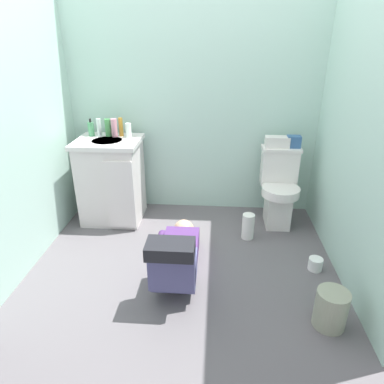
% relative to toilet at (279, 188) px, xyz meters
% --- Properties ---
extents(ground_plane, '(2.92, 2.95, 0.04)m').
position_rel_toilet_xyz_m(ground_plane, '(-0.85, -0.67, -0.39)').
color(ground_plane, '#5F5A5E').
extents(wall_back, '(2.58, 0.08, 2.40)m').
position_rel_toilet_xyz_m(wall_back, '(-0.85, 0.34, 0.83)').
color(wall_back, '#ADD0C2').
rests_on(wall_back, ground_plane).
extents(wall_left, '(0.08, 1.95, 2.40)m').
position_rel_toilet_xyz_m(wall_left, '(-2.10, -0.67, 0.83)').
color(wall_left, '#ADD0C2').
rests_on(wall_left, ground_plane).
extents(wall_right, '(0.08, 1.95, 2.40)m').
position_rel_toilet_xyz_m(wall_right, '(0.40, -0.67, 0.83)').
color(wall_right, '#ADD0C2').
rests_on(wall_right, ground_plane).
extents(toilet, '(0.36, 0.46, 0.75)m').
position_rel_toilet_xyz_m(toilet, '(0.00, 0.00, 0.00)').
color(toilet, white).
rests_on(toilet, ground_plane).
extents(vanity_cabinet, '(0.60, 0.53, 0.82)m').
position_rel_toilet_xyz_m(vanity_cabinet, '(-1.62, -0.03, 0.05)').
color(vanity_cabinet, silver).
rests_on(vanity_cabinet, ground_plane).
extents(faucet, '(0.02, 0.02, 0.10)m').
position_rel_toilet_xyz_m(faucet, '(-1.62, 0.12, 0.50)').
color(faucet, silver).
rests_on(faucet, vanity_cabinet).
extents(person_plumber, '(0.39, 1.06, 0.52)m').
position_rel_toilet_xyz_m(person_plumber, '(-0.89, -0.90, -0.19)').
color(person_plumber, '#512D6B').
rests_on(person_plumber, ground_plane).
extents(tissue_box, '(0.22, 0.11, 0.10)m').
position_rel_toilet_xyz_m(tissue_box, '(-0.04, 0.09, 0.43)').
color(tissue_box, silver).
rests_on(tissue_box, toilet).
extents(toiletry_bag, '(0.12, 0.09, 0.11)m').
position_rel_toilet_xyz_m(toiletry_bag, '(0.11, 0.09, 0.44)').
color(toiletry_bag, '#33598C').
rests_on(toiletry_bag, toilet).
extents(soap_dispenser, '(0.06, 0.06, 0.17)m').
position_rel_toilet_xyz_m(soap_dispenser, '(-1.81, 0.10, 0.52)').
color(soap_dispenser, '#4C9663').
rests_on(soap_dispenser, vanity_cabinet).
extents(bottle_clear, '(0.04, 0.04, 0.17)m').
position_rel_toilet_xyz_m(bottle_clear, '(-1.73, 0.09, 0.54)').
color(bottle_clear, silver).
rests_on(bottle_clear, vanity_cabinet).
extents(bottle_green, '(0.05, 0.05, 0.17)m').
position_rel_toilet_xyz_m(bottle_green, '(-1.65, 0.10, 0.54)').
color(bottle_green, '#4A9952').
rests_on(bottle_green, vanity_cabinet).
extents(bottle_pink, '(0.06, 0.06, 0.17)m').
position_rel_toilet_xyz_m(bottle_pink, '(-1.58, 0.09, 0.54)').
color(bottle_pink, pink).
rests_on(bottle_pink, vanity_cabinet).
extents(bottle_amber, '(0.04, 0.04, 0.17)m').
position_rel_toilet_xyz_m(bottle_amber, '(-1.52, 0.12, 0.54)').
color(bottle_amber, gold).
rests_on(bottle_amber, vanity_cabinet).
extents(bottle_white, '(0.05, 0.05, 0.14)m').
position_rel_toilet_xyz_m(bottle_white, '(-1.44, 0.07, 0.52)').
color(bottle_white, white).
rests_on(bottle_white, vanity_cabinet).
extents(trash_can, '(0.20, 0.20, 0.26)m').
position_rel_toilet_xyz_m(trash_can, '(0.14, -1.34, -0.24)').
color(trash_can, gray).
rests_on(trash_can, ground_plane).
extents(paper_towel_roll, '(0.11, 0.11, 0.24)m').
position_rel_toilet_xyz_m(paper_towel_roll, '(-0.30, -0.32, -0.25)').
color(paper_towel_roll, white).
rests_on(paper_towel_roll, ground_plane).
extents(toilet_paper_roll, '(0.11, 0.11, 0.10)m').
position_rel_toilet_xyz_m(toilet_paper_roll, '(0.20, -0.76, -0.32)').
color(toilet_paper_roll, white).
rests_on(toilet_paper_roll, ground_plane).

